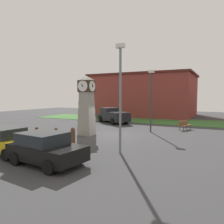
# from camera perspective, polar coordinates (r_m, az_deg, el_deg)

# --- Properties ---
(ground_plane) EXTENTS (67.45, 67.45, 0.00)m
(ground_plane) POSITION_cam_1_polar(r_m,az_deg,el_deg) (18.52, -0.05, -6.13)
(ground_plane) COLOR #38383A
(clock_tower) EXTENTS (1.46, 1.44, 5.01)m
(clock_tower) POSITION_cam_1_polar(r_m,az_deg,el_deg) (18.57, -6.65, 1.60)
(clock_tower) COLOR gray
(clock_tower) RESTS_ON ground_plane
(bollard_near_tower) EXTENTS (0.27, 0.27, 1.06)m
(bollard_near_tower) POSITION_cam_1_polar(r_m,az_deg,el_deg) (17.02, -19.04, -5.45)
(bollard_near_tower) COLOR brown
(bollard_near_tower) RESTS_ON ground_plane
(bollard_mid_row) EXTENTS (0.21, 0.21, 1.04)m
(bollard_mid_row) POSITION_cam_1_polar(r_m,az_deg,el_deg) (16.48, -14.40, -5.70)
(bollard_mid_row) COLOR brown
(bollard_mid_row) RESTS_ON ground_plane
(bollard_far_row) EXTENTS (0.32, 0.32, 1.13)m
(bollard_far_row) POSITION_cam_1_polar(r_m,az_deg,el_deg) (15.69, -10.18, -5.97)
(bollard_far_row) COLOR brown
(bollard_far_row) RESTS_ON ground_plane
(car_near_tower) EXTENTS (3.97, 2.18, 1.51)m
(car_near_tower) POSITION_cam_1_polar(r_m,az_deg,el_deg) (13.99, -25.92, -6.76)
(car_near_tower) COLOR gold
(car_near_tower) RESTS_ON ground_plane
(car_by_building) EXTENTS (4.02, 2.42, 1.54)m
(car_by_building) POSITION_cam_1_polar(r_m,az_deg,el_deg) (11.22, -16.90, -9.05)
(car_by_building) COLOR black
(car_by_building) RESTS_ON ground_plane
(pickup_truck) EXTENTS (5.41, 4.60, 1.85)m
(pickup_truck) POSITION_cam_1_polar(r_m,az_deg,el_deg) (26.97, 0.20, -0.89)
(pickup_truck) COLOR black
(pickup_truck) RESTS_ON ground_plane
(bench) EXTENTS (1.06, 1.68, 0.90)m
(bench) POSITION_cam_1_polar(r_m,az_deg,el_deg) (22.58, 18.37, -3.13)
(bench) COLOR brown
(bench) RESTS_ON ground_plane
(pedestrian_near_bench) EXTENTS (0.44, 0.31, 1.75)m
(pedestrian_near_bench) POSITION_cam_1_polar(r_m,az_deg,el_deg) (30.79, -4.80, -0.12)
(pedestrian_near_bench) COLOR red
(pedestrian_near_bench) RESTS_ON ground_plane
(street_lamp_near_road) EXTENTS (0.50, 0.24, 5.65)m
(street_lamp_near_road) POSITION_cam_1_polar(r_m,az_deg,el_deg) (20.31, 10.15, 4.10)
(street_lamp_near_road) COLOR #333338
(street_lamp_near_road) RESTS_ON ground_plane
(street_lamp_far_side) EXTENTS (0.50, 0.24, 6.27)m
(street_lamp_far_side) POSITION_cam_1_polar(r_m,az_deg,el_deg) (12.57, 2.19, 5.61)
(street_lamp_far_side) COLOR slate
(street_lamp_far_side) RESTS_ON ground_plane
(warehouse_blue_far) EXTENTS (16.74, 11.93, 6.90)m
(warehouse_blue_far) POSITION_cam_1_polar(r_m,az_deg,el_deg) (38.20, 8.46, 4.36)
(warehouse_blue_far) COLOR maroon
(warehouse_blue_far) RESTS_ON ground_plane
(grass_verge_far) EXTENTS (40.47, 7.12, 0.04)m
(grass_verge_far) POSITION_cam_1_polar(r_m,az_deg,el_deg) (29.39, 15.73, -2.41)
(grass_verge_far) COLOR #386B2D
(grass_verge_far) RESTS_ON ground_plane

